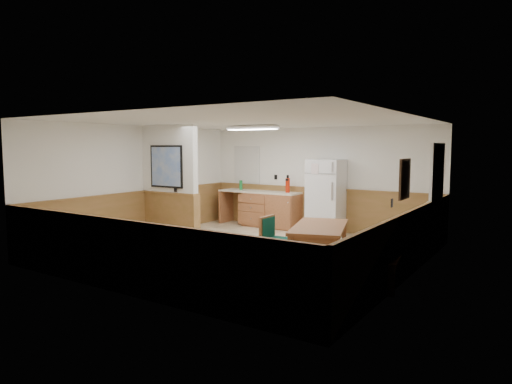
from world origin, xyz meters
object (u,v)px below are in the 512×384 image
Objects in this scene: refrigerator at (326,197)px; dining_table at (320,231)px; soap_bottle at (241,185)px; fire_extinguisher at (288,185)px; dining_bench at (390,258)px; dining_chair at (273,237)px.

dining_table is (1.28, -3.04, -0.22)m from refrigerator.
refrigerator is at bearing -1.31° from soap_bottle.
dining_table is 3.94m from fire_extinguisher.
fire_extinguisher is (-3.49, 3.04, 0.75)m from dining_bench.
refrigerator is 1.10m from fire_extinguisher.
refrigerator reaches higher than dining_table.
refrigerator is at bearing 97.72° from dining_chair.
dining_table is 1.05× the size of dining_bench.
dining_chair is at bearing 177.85° from dining_bench.
refrigerator is 3.31m from dining_table.
refrigerator is at bearing 94.85° from dining_table.
dining_table is 4.88m from soap_bottle.
refrigerator reaches higher than dining_bench.
refrigerator is 0.98× the size of dining_table.
dining_bench is 5.78m from soap_bottle.
dining_bench is (2.42, -2.95, -0.52)m from refrigerator.
dining_bench is at bearing -52.09° from refrigerator.
fire_extinguisher is at bearing 173.96° from refrigerator.
dining_bench is 4.69m from fire_extinguisher.
refrigerator is 3.85m from dining_bench.
dining_chair reaches higher than dining_table.
soap_bottle reaches higher than dining_chair.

